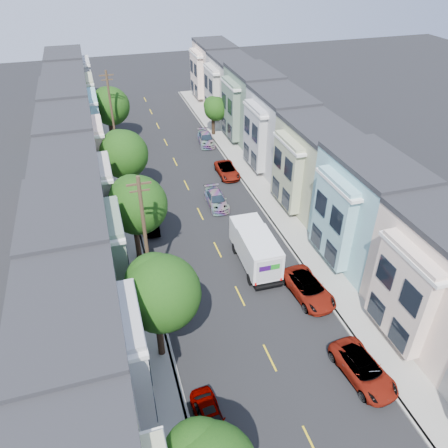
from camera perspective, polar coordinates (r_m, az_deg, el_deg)
name	(u,v)px	position (r m, az deg, el deg)	size (l,w,h in m)	color
ground	(240,296)	(33.42, 2.09, -9.38)	(160.00, 160.00, 0.00)	black
road_slab	(193,199)	(45.01, -4.08, 3.31)	(12.00, 70.00, 0.02)	black
curb_left	(134,207)	(44.27, -11.71, 2.14)	(0.30, 70.00, 0.15)	gray
curb_right	(248,190)	(46.47, 3.21, 4.50)	(0.30, 70.00, 0.15)	gray
sidewalk_left	(120,209)	(44.23, -13.37, 1.87)	(2.60, 70.00, 0.15)	gray
sidewalk_right	(260,188)	(46.89, 4.71, 4.72)	(2.60, 70.00, 0.15)	gray
centerline	(193,199)	(45.02, -4.08, 3.30)	(0.12, 70.00, 0.01)	gold
townhouse_row_left	(81,216)	(44.35, -18.21, 0.98)	(5.00, 70.00, 8.50)	#ABB088
townhouse_row_right	(292,184)	(48.32, 8.93, 5.25)	(5.00, 70.00, 8.50)	#ABB088
tree_b	(160,294)	(26.20, -8.35, -9.01)	(4.70, 4.70, 7.60)	black
tree_c	(136,205)	(34.66, -11.37, 2.39)	(4.70, 4.70, 7.53)	black
tree_d	(123,155)	(43.41, -13.08, 8.81)	(4.70, 4.70, 7.44)	black
tree_e	(110,106)	(57.46, -14.70, 14.64)	(4.70, 4.70, 7.24)	black
tree_far_r	(215,109)	(58.78, -1.17, 14.77)	(3.10, 3.10, 5.13)	black
utility_pole_near	(146,241)	(30.62, -10.18, -2.14)	(1.60, 0.26, 10.00)	#42301E
utility_pole_far	(112,114)	(53.89, -14.41, 13.72)	(1.60, 0.26, 10.00)	#42301E
fedex_truck	(255,248)	(35.23, 4.11, -3.11)	(2.49, 6.47, 3.10)	silver
lead_sedan	(216,200)	(43.50, -0.99, 3.19)	(1.82, 4.32, 1.30)	black
parked_left_b	(210,417)	(26.36, -1.83, -23.94)	(1.49, 3.88, 1.26)	black
parked_left_c	(172,290)	(33.01, -6.82, -8.60)	(2.04, 4.86, 1.46)	#A3A3A3
parked_left_d	(151,222)	(40.66, -9.49, 0.23)	(1.35, 3.83, 1.28)	black
parked_right_a	(363,370)	(29.36, 17.73, -17.65)	(2.23, 4.83, 1.34)	#353839
parked_right_b	(308,289)	(33.55, 10.96, -8.29)	(2.35, 5.09, 1.41)	white
parked_right_c	(227,170)	(49.11, 0.41, 7.01)	(2.08, 4.51, 1.25)	black
parked_right_d	(206,139)	(57.08, -2.39, 11.05)	(1.87, 4.46, 1.34)	#121C3D
motorcycle	(377,386)	(29.09, 19.31, -19.36)	(0.31, 2.27, 0.90)	black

